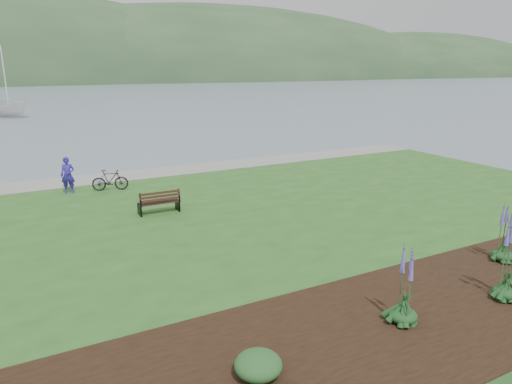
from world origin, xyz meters
The scene contains 13 objects.
ground centered at (0.00, 0.00, 0.00)m, with size 600.00×600.00×0.00m, color slate.
lawn centered at (0.00, -2.00, 0.20)m, with size 34.00×20.00×0.40m, color #26571E.
shoreline_path centered at (0.00, 6.90, 0.42)m, with size 34.00×2.20×0.03m, color gray.
garden_bed centered at (3.00, -9.80, 0.42)m, with size 24.00×4.40×0.04m, color black.
far_hillside centered at (20.00, 170.00, 0.00)m, with size 580.00×80.00×38.00m, color #2B4C2A, non-canonical shape.
park_bench centered at (-1.80, 0.13, 0.87)m, with size 1.53×0.64×0.94m.
person centered at (-4.50, 4.84, 1.35)m, with size 0.69×0.47×1.89m, color #2F229C.
bicycle_b centered at (-2.80, 4.45, 0.87)m, with size 1.58×0.46×0.95m, color black.
sailboat centered at (-6.67, 44.92, 0.00)m, with size 9.73×9.90×25.65m, color silver.
echium_0 centered at (3.65, -10.24, 1.40)m, with size 0.62×0.62×2.22m.
echium_1 centered at (5.63, -8.79, 1.30)m, with size 0.62×0.62×2.02m.
echium_4 centered at (0.69, -9.85, 1.23)m, with size 0.62×0.62×2.10m.
shrub_0 centered at (-2.94, -9.97, 0.66)m, with size 0.88×0.88×0.44m, color #1E4C21.
Camera 1 is at (-6.24, -16.17, 5.81)m, focal length 32.00 mm.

